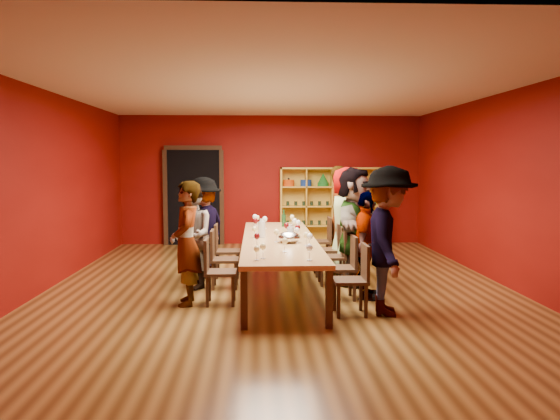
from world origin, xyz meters
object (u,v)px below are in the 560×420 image
(tasting_table, at_px, (279,242))
(chair_person_right_0, at_px, (356,276))
(chair_person_left_1, at_px, (215,268))
(person_right_0, at_px, (389,241))
(chair_person_left_2, at_px, (220,256))
(person_right_1, at_px, (366,245))
(chair_person_right_3, at_px, (331,246))
(chair_person_left_3, at_px, (223,248))
(person_right_2, at_px, (354,226))
(chair_person_right_2, at_px, (337,253))
(shelving_unit, at_px, (331,202))
(person_right_3, at_px, (347,221))
(chair_person_right_1, at_px, (346,264))
(person_left_3, at_px, (203,227))
(chair_person_right_4, at_px, (323,238))
(person_left_2, at_px, (191,236))
(wine_bottle, at_px, (284,220))
(person_left_1, at_px, (187,243))
(spittoon_bowl, at_px, (289,237))
(person_right_4, at_px, (341,215))

(tasting_table, height_order, chair_person_right_0, chair_person_right_0)
(chair_person_left_1, relative_size, person_right_0, 0.47)
(chair_person_left_1, height_order, chair_person_left_2, same)
(person_right_1, relative_size, chair_person_right_3, 1.70)
(chair_person_left_3, xyz_separation_m, person_right_2, (2.09, -0.62, 0.43))
(chair_person_left_2, xyz_separation_m, chair_person_right_3, (1.82, 0.85, 0.00))
(chair_person_right_0, distance_m, chair_person_right_2, 1.71)
(shelving_unit, xyz_separation_m, person_right_3, (-0.22, -3.52, -0.06))
(chair_person_left_1, bearing_deg, chair_person_right_1, 6.67)
(chair_person_left_2, relative_size, chair_person_left_3, 1.00)
(chair_person_left_1, xyz_separation_m, person_left_3, (-0.32, 1.75, 0.34))
(person_left_3, height_order, chair_person_right_4, person_left_3)
(person_right_0, bearing_deg, person_left_2, 69.64)
(person_left_3, height_order, person_right_3, person_right_3)
(person_right_1, height_order, wine_bottle, person_right_1)
(shelving_unit, height_order, person_right_0, person_right_0)
(chair_person_left_2, distance_m, chair_person_right_2, 1.83)
(person_left_1, relative_size, chair_person_right_3, 1.88)
(chair_person_left_3, height_order, chair_person_right_0, same)
(person_left_1, height_order, wine_bottle, person_left_1)
(person_left_2, distance_m, spittoon_bowl, 1.52)
(tasting_table, height_order, chair_person_left_3, chair_person_left_3)
(person_right_4, height_order, spittoon_bowl, person_right_4)
(tasting_table, xyz_separation_m, chair_person_right_4, (0.91, 1.80, -0.20))
(wine_bottle, bearing_deg, chair_person_right_2, -62.03)
(chair_person_left_1, xyz_separation_m, chair_person_right_4, (1.82, 2.81, 0.00))
(chair_person_right_1, distance_m, person_right_1, 0.38)
(person_right_3, xyz_separation_m, spittoon_bowl, (-1.05, -1.25, -0.09))
(chair_person_right_2, height_order, chair_person_right_3, same)
(chair_person_left_3, relative_size, chair_person_right_2, 1.00)
(chair_person_right_0, height_order, chair_person_right_1, same)
(person_right_1, height_order, chair_person_right_4, person_right_1)
(chair_person_right_0, distance_m, chair_person_right_4, 3.40)
(chair_person_left_2, xyz_separation_m, chair_person_left_3, (0.00, 0.79, 0.00))
(chair_person_right_0, bearing_deg, person_right_1, 70.81)
(person_right_3, bearing_deg, tasting_table, 126.52)
(person_right_2, xyz_separation_m, chair_person_right_4, (-0.27, 1.69, -0.43))
(chair_person_right_4, bearing_deg, chair_person_left_2, -134.46)
(person_left_3, distance_m, person_right_4, 2.68)
(person_right_0, bearing_deg, chair_person_right_2, 23.00)
(chair_person_right_2, relative_size, chair_person_right_4, 1.00)
(chair_person_left_1, height_order, chair_person_right_2, same)
(chair_person_left_1, bearing_deg, shelving_unit, 66.59)
(tasting_table, bearing_deg, chair_person_left_3, 140.83)
(chair_person_left_2, height_order, person_right_1, person_right_1)
(chair_person_left_1, relative_size, spittoon_bowl, 2.74)
(person_left_2, distance_m, person_right_0, 3.07)
(chair_person_right_2, bearing_deg, person_left_2, -175.71)
(chair_person_left_1, bearing_deg, chair_person_right_0, -17.82)
(chair_person_right_3, bearing_deg, person_left_1, -140.45)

